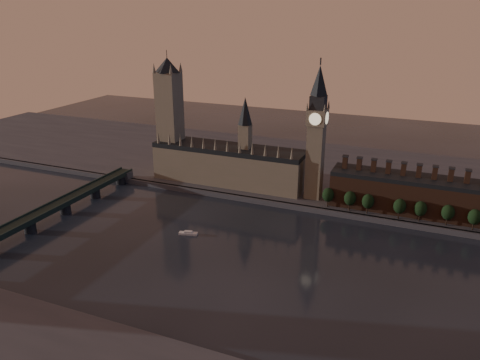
# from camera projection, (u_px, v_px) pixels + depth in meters

# --- Properties ---
(ground) EXTENTS (900.00, 900.00, 0.00)m
(ground) POSITION_uv_depth(u_px,v_px,m) (250.00, 265.00, 278.86)
(ground) COLOR black
(ground) RESTS_ON ground
(north_bank) EXTENTS (900.00, 182.00, 4.00)m
(north_bank) POSITION_uv_depth(u_px,v_px,m) (320.00, 172.00, 432.47)
(north_bank) COLOR #48484D
(north_bank) RESTS_ON ground
(palace_of_westminster) EXTENTS (130.00, 30.30, 74.00)m
(palace_of_westminster) POSITION_uv_depth(u_px,v_px,m) (229.00, 163.00, 394.30)
(palace_of_westminster) COLOR #746653
(palace_of_westminster) RESTS_ON north_bank
(victoria_tower) EXTENTS (24.00, 24.00, 108.00)m
(victoria_tower) POSITION_uv_depth(u_px,v_px,m) (170.00, 114.00, 401.59)
(victoria_tower) COLOR #746653
(victoria_tower) RESTS_ON north_bank
(big_ben) EXTENTS (15.00, 15.00, 107.00)m
(big_ben) POSITION_uv_depth(u_px,v_px,m) (317.00, 132.00, 351.03)
(big_ben) COLOR #746653
(big_ben) RESTS_ON north_bank
(chimney_block) EXTENTS (110.00, 25.00, 37.00)m
(chimney_block) POSITION_uv_depth(u_px,v_px,m) (408.00, 193.00, 339.14)
(chimney_block) COLOR #4E2D1D
(chimney_block) RESTS_ON north_bank
(embankment_tree_0) EXTENTS (8.60, 8.60, 14.88)m
(embankment_tree_0) POSITION_uv_depth(u_px,v_px,m) (328.00, 195.00, 347.89)
(embankment_tree_0) COLOR black
(embankment_tree_0) RESTS_ON north_bank
(embankment_tree_1) EXTENTS (8.60, 8.60, 14.88)m
(embankment_tree_1) POSITION_uv_depth(u_px,v_px,m) (350.00, 198.00, 341.43)
(embankment_tree_1) COLOR black
(embankment_tree_1) RESTS_ON north_bank
(embankment_tree_2) EXTENTS (8.60, 8.60, 14.88)m
(embankment_tree_2) POSITION_uv_depth(u_px,v_px,m) (368.00, 201.00, 336.25)
(embankment_tree_2) COLOR black
(embankment_tree_2) RESTS_ON north_bank
(embankment_tree_3) EXTENTS (8.60, 8.60, 14.88)m
(embankment_tree_3) POSITION_uv_depth(u_px,v_px,m) (400.00, 206.00, 327.89)
(embankment_tree_3) COLOR black
(embankment_tree_3) RESTS_ON north_bank
(embankment_tree_4) EXTENTS (8.60, 8.60, 14.88)m
(embankment_tree_4) POSITION_uv_depth(u_px,v_px,m) (420.00, 209.00, 323.83)
(embankment_tree_4) COLOR black
(embankment_tree_4) RESTS_ON north_bank
(embankment_tree_5) EXTENTS (8.60, 8.60, 14.88)m
(embankment_tree_5) POSITION_uv_depth(u_px,v_px,m) (448.00, 212.00, 317.88)
(embankment_tree_5) COLOR black
(embankment_tree_5) RESTS_ON north_bank
(embankment_tree_6) EXTENTS (8.60, 8.60, 14.88)m
(embankment_tree_6) POSITION_uv_depth(u_px,v_px,m) (475.00, 217.00, 310.91)
(embankment_tree_6) COLOR black
(embankment_tree_6) RESTS_ON north_bank
(westminster_bridge) EXTENTS (14.00, 200.00, 11.55)m
(westminster_bridge) POSITION_uv_depth(u_px,v_px,m) (45.00, 214.00, 330.00)
(westminster_bridge) COLOR black
(westminster_bridge) RESTS_ON ground
(river_boat) EXTENTS (13.11, 6.68, 2.52)m
(river_boat) POSITION_uv_depth(u_px,v_px,m) (188.00, 233.00, 316.23)
(river_boat) COLOR silver
(river_boat) RESTS_ON ground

